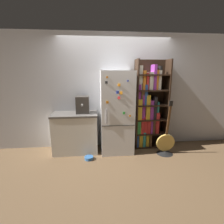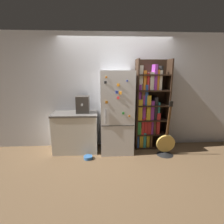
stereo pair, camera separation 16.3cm
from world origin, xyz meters
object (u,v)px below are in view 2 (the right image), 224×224
object	(u,v)px
espresso_machine	(83,104)
pet_bowl	(88,157)
guitar	(165,147)
bookshelf	(148,108)
refrigerator	(117,112)

from	to	relation	value
espresso_machine	pet_bowl	bearing A→B (deg)	-76.23
guitar	pet_bowl	distance (m)	1.65
bookshelf	guitar	xyz separation A→B (m)	(0.28, -0.47, -0.77)
espresso_machine	pet_bowl	xyz separation A→B (m)	(0.12, -0.48, -1.02)
refrigerator	guitar	world-z (taller)	refrigerator
refrigerator	espresso_machine	xyz separation A→B (m)	(-0.73, 0.09, 0.17)
pet_bowl	refrigerator	bearing A→B (deg)	32.72
bookshelf	pet_bowl	bearing A→B (deg)	-157.67
pet_bowl	espresso_machine	bearing A→B (deg)	103.77
refrigerator	espresso_machine	size ratio (longest dim) A/B	4.87
bookshelf	espresso_machine	size ratio (longest dim) A/B	5.54
guitar	pet_bowl	xyz separation A→B (m)	(-1.64, -0.09, -0.14)
refrigerator	pet_bowl	bearing A→B (deg)	-147.28
refrigerator	bookshelf	distance (m)	0.76
bookshelf	espresso_machine	xyz separation A→B (m)	(-1.48, -0.08, 0.11)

